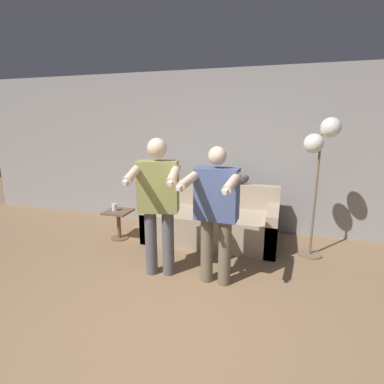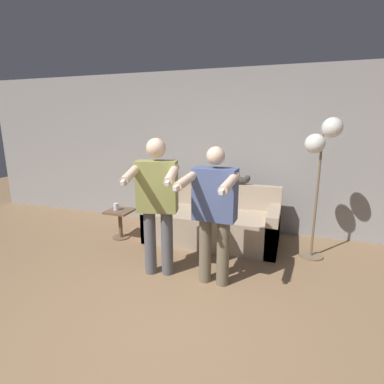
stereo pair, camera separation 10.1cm
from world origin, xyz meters
TOP-DOWN VIEW (x-y plane):
  - ground_plane at (0.00, 0.00)m, footprint 16.00×16.00m
  - wall_back at (0.00, 3.10)m, footprint 10.00×0.05m
  - couch at (-0.14, 2.42)m, footprint 1.96×0.89m
  - person_left at (-0.47, 1.21)m, footprint 0.62×0.75m
  - person_right at (0.20, 1.20)m, footprint 0.55×0.69m
  - cat at (0.17, 2.76)m, footprint 0.49×0.11m
  - floor_lamp at (1.29, 2.30)m, footprint 0.43×0.31m
  - side_table at (-1.53, 2.06)m, footprint 0.38×0.38m
  - cup at (-1.58, 2.05)m, footprint 0.08×0.08m

SIDE VIEW (x-z plane):
  - ground_plane at x=0.00m, z-range 0.00..0.00m
  - couch at x=-0.14m, z-range -0.14..0.70m
  - side_table at x=-1.53m, z-range 0.09..0.54m
  - cup at x=-1.58m, z-range 0.45..0.56m
  - person_right at x=0.20m, z-range 0.12..1.66m
  - cat at x=0.17m, z-range 0.82..0.98m
  - person_left at x=-0.47m, z-range 0.13..1.74m
  - wall_back at x=0.00m, z-range 0.00..2.60m
  - floor_lamp at x=1.29m, z-range 0.57..2.41m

